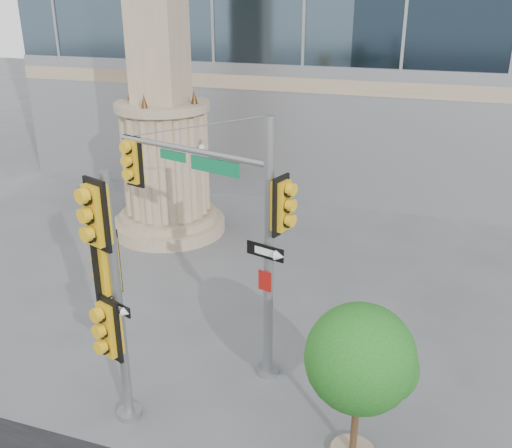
% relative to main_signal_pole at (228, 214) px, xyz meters
% --- Properties ---
extents(ground, '(120.00, 120.00, 0.00)m').
position_rel_main_signal_pole_xyz_m(ground, '(0.63, -1.82, -3.99)').
color(ground, '#545456').
rests_on(ground, ground).
extents(monument, '(4.40, 4.40, 16.60)m').
position_rel_main_signal_pole_xyz_m(monument, '(-5.37, 7.18, 1.53)').
color(monument, '#9C8669').
rests_on(monument, ground).
extents(main_signal_pole, '(4.87, 1.79, 6.44)m').
position_rel_main_signal_pole_xyz_m(main_signal_pole, '(0.00, 0.00, 0.00)').
color(main_signal_pole, slate).
rests_on(main_signal_pole, ground).
extents(secondary_signal_pole, '(0.98, 0.94, 5.71)m').
position_rel_main_signal_pole_xyz_m(secondary_signal_pole, '(-1.45, -2.91, -0.63)').
color(secondary_signal_pole, slate).
rests_on(secondary_signal_pole, ground).
extents(street_tree, '(2.20, 2.15, 3.43)m').
position_rel_main_signal_pole_xyz_m(street_tree, '(3.64, -2.34, -1.74)').
color(street_tree, '#9C8669').
rests_on(street_tree, ground).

